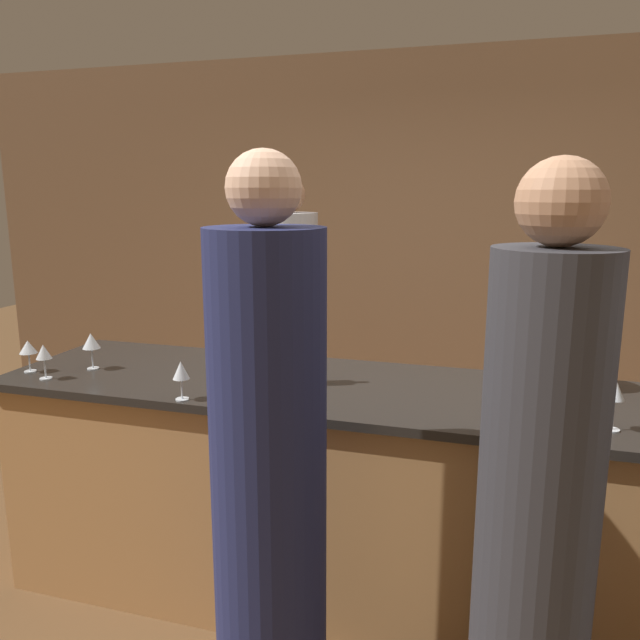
# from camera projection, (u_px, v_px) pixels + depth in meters

# --- Properties ---
(ground_plane) EXTENTS (14.00, 14.00, 0.00)m
(ground_plane) POSITION_uv_depth(u_px,v_px,m) (375.00, 603.00, 2.75)
(ground_plane) COLOR brown
(back_wall) EXTENTS (8.00, 0.06, 2.80)m
(back_wall) POSITION_uv_depth(u_px,v_px,m) (443.00, 242.00, 4.73)
(back_wall) COLOR brown
(back_wall) RESTS_ON ground_plane
(bar_counter) EXTENTS (3.27, 0.80, 0.99)m
(bar_counter) POSITION_uv_depth(u_px,v_px,m) (377.00, 499.00, 2.65)
(bar_counter) COLOR #B27F4C
(bar_counter) RESTS_ON ground_plane
(bartender) EXTENTS (0.34, 0.34, 1.86)m
(bartender) POSITION_uv_depth(u_px,v_px,m) (289.00, 351.00, 3.62)
(bartender) COLOR #B2B2B7
(bartender) RESTS_ON ground_plane
(guest_1) EXTENTS (0.36, 0.36, 1.90)m
(guest_1) POSITION_uv_depth(u_px,v_px,m) (269.00, 489.00, 1.92)
(guest_1) COLOR #1E234C
(guest_1) RESTS_ON ground_plane
(guest_2) EXTENTS (0.33, 0.33, 1.87)m
(guest_2) POSITION_uv_depth(u_px,v_px,m) (537.00, 523.00, 1.73)
(guest_2) COLOR #2D2D33
(guest_2) RESTS_ON ground_plane
(wine_bottle_0) EXTENTS (0.07, 0.07, 0.28)m
(wine_bottle_0) POSITION_uv_depth(u_px,v_px,m) (306.00, 360.00, 2.60)
(wine_bottle_0) COLOR #19381E
(wine_bottle_0) RESTS_ON bar_counter
(ice_bucket) EXTENTS (0.19, 0.19, 0.21)m
(ice_bucket) POSITION_uv_depth(u_px,v_px,m) (574.00, 363.00, 2.55)
(ice_bucket) COLOR silver
(ice_bucket) RESTS_ON bar_counter
(wine_glass_0) EXTENTS (0.06, 0.06, 0.15)m
(wine_glass_0) POSITION_uv_depth(u_px,v_px,m) (181.00, 372.00, 2.39)
(wine_glass_0) COLOR silver
(wine_glass_0) RESTS_ON bar_counter
(wine_glass_2) EXTENTS (0.06, 0.06, 0.18)m
(wine_glass_2) POSITION_uv_depth(u_px,v_px,m) (615.00, 393.00, 2.08)
(wine_glass_2) COLOR silver
(wine_glass_2) RESTS_ON bar_counter
(wine_glass_3) EXTENTS (0.08, 0.08, 0.16)m
(wine_glass_3) POSITION_uv_depth(u_px,v_px,m) (556.00, 390.00, 2.15)
(wine_glass_3) COLOR silver
(wine_glass_3) RESTS_ON bar_counter
(wine_glass_4) EXTENTS (0.08, 0.08, 0.14)m
(wine_glass_4) POSITION_uv_depth(u_px,v_px,m) (28.00, 348.00, 2.76)
(wine_glass_4) COLOR silver
(wine_glass_4) RESTS_ON bar_counter
(wine_glass_5) EXTENTS (0.07, 0.07, 0.15)m
(wine_glass_5) POSITION_uv_depth(u_px,v_px,m) (44.00, 353.00, 2.66)
(wine_glass_5) COLOR silver
(wine_glass_5) RESTS_ON bar_counter
(wine_glass_7) EXTENTS (0.08, 0.08, 0.17)m
(wine_glass_7) POSITION_uv_depth(u_px,v_px,m) (91.00, 342.00, 2.81)
(wine_glass_7) COLOR silver
(wine_glass_7) RESTS_ON bar_counter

